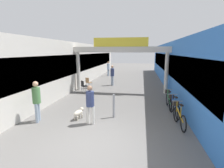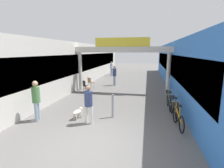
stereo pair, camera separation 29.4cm
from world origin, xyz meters
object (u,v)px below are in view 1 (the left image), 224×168
pedestrian_carrying_crate (112,74)px  cafe_chair_wood_farther (88,82)px  pedestrian_companion (37,99)px  dog_on_leash (79,112)px  pedestrian_with_dog (90,102)px  bicycle_green_third (168,100)px  bollard_post_metal (114,106)px  bicycle_orange_nearest (179,115)px  cafe_chair_black_nearer (84,85)px  bicycle_blue_second (174,106)px  pedestrian_elderly_walking (108,68)px

pedestrian_carrying_crate → cafe_chair_wood_farther: bearing=-139.4°
pedestrian_companion → dog_on_leash: pedestrian_companion is taller
pedestrian_with_dog → cafe_chair_wood_farther: (-2.29, 7.05, -0.41)m
pedestrian_with_dog → pedestrian_companion: pedestrian_companion is taller
bicycle_green_third → bollard_post_metal: bearing=-144.8°
pedestrian_with_dog → pedestrian_carrying_crate: bearing=93.4°
pedestrian_companion → cafe_chair_wood_farther: size_ratio=2.03×
bicycle_orange_nearest → cafe_chair_wood_farther: (-5.97, 6.59, 0.10)m
pedestrian_companion → dog_on_leash: bearing=19.8°
dog_on_leash → cafe_chair_black_nearer: size_ratio=0.78×
bicycle_green_third → bollard_post_metal: size_ratio=1.50×
pedestrian_with_dog → dog_on_leash: size_ratio=2.40×
pedestrian_carrying_crate → cafe_chair_wood_farther: pedestrian_carrying_crate is taller
bollard_post_metal → bicycle_orange_nearest: bearing=-8.8°
pedestrian_carrying_crate → bicycle_blue_second: bearing=-58.8°
bollard_post_metal → cafe_chair_wood_farther: bearing=117.1°
bicycle_orange_nearest → bicycle_blue_second: same height
pedestrian_carrying_crate → bicycle_green_third: size_ratio=1.08×
pedestrian_companion → dog_on_leash: size_ratio=2.60×
pedestrian_carrying_crate → cafe_chair_wood_farther: (-1.79, -1.53, -0.51)m
pedestrian_companion → pedestrian_carrying_crate: 8.93m
cafe_chair_wood_farther → cafe_chair_black_nearer: bearing=-85.3°
bicycle_blue_second → cafe_chair_wood_farther: 8.04m
dog_on_leash → bollard_post_metal: (1.54, 0.44, 0.27)m
dog_on_leash → cafe_chair_black_nearer: 5.29m
pedestrian_carrying_crate → bicycle_orange_nearest: pedestrian_carrying_crate is taller
pedestrian_elderly_walking → cafe_chair_black_nearer: bearing=-90.9°
cafe_chair_wood_farther → pedestrian_with_dog: bearing=-72.0°
bicycle_green_third → cafe_chair_wood_farther: 7.25m
pedestrian_elderly_walking → bicycle_blue_second: (5.71, -12.92, -0.60)m
pedestrian_companion → bicycle_orange_nearest: bearing=5.8°
bicycle_orange_nearest → pedestrian_companion: bearing=-174.2°
pedestrian_with_dog → bicycle_blue_second: bearing=24.3°
pedestrian_with_dog → pedestrian_elderly_walking: (-2.03, 14.59, 0.08)m
pedestrian_companion → pedestrian_elderly_walking: (0.32, 14.74, -0.00)m
pedestrian_companion → cafe_chair_wood_farther: (0.06, 7.20, -0.50)m
pedestrian_carrying_crate → bicycle_blue_second: pedestrian_carrying_crate is taller
bicycle_orange_nearest → bollard_post_metal: size_ratio=1.50×
pedestrian_elderly_walking → bollard_post_metal: size_ratio=1.60×
pedestrian_companion → cafe_chair_black_nearer: pedestrian_companion is taller
bicycle_blue_second → pedestrian_companion: bearing=-163.2°
pedestrian_with_dog → pedestrian_carrying_crate: size_ratio=0.92×
dog_on_leash → cafe_chair_black_nearer: bearing=106.4°
pedestrian_carrying_crate → bicycle_blue_second: (4.19, -6.92, -0.62)m
pedestrian_elderly_walking → bollard_post_metal: pedestrian_elderly_walking is taller
pedestrian_with_dog → dog_on_leash: 1.04m
pedestrian_carrying_crate → dog_on_leash: (-0.17, -8.14, -0.75)m
pedestrian_companion → cafe_chair_black_nearer: size_ratio=2.03×
pedestrian_carrying_crate → pedestrian_elderly_walking: bearing=104.2°
pedestrian_with_dog → pedestrian_elderly_walking: 14.73m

